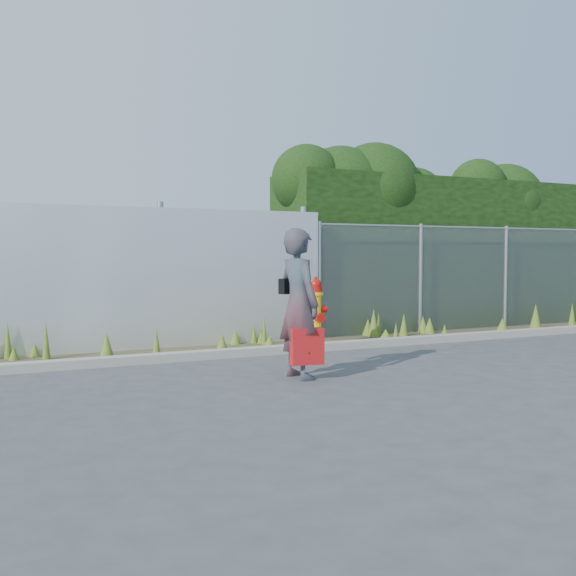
{
  "coord_description": "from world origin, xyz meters",
  "views": [
    {
      "loc": [
        -4.16,
        -6.83,
        1.48
      ],
      "look_at": [
        -0.3,
        1.4,
        1.0
      ],
      "focal_mm": 40.0,
      "sensor_mm": 36.0,
      "label": 1
    }
  ],
  "objects": [
    {
      "name": "ground",
      "position": [
        0.0,
        0.0,
        0.0
      ],
      "size": [
        80.0,
        80.0,
        0.0
      ],
      "primitive_type": "plane",
      "color": "#3E3F41",
      "rests_on": "ground"
    },
    {
      "name": "curb",
      "position": [
        0.0,
        1.8,
        0.06
      ],
      "size": [
        16.0,
        0.22,
        0.12
      ],
      "primitive_type": "cube",
      "color": "gray",
      "rests_on": "ground"
    },
    {
      "name": "weed_strip",
      "position": [
        0.02,
        2.52,
        0.14
      ],
      "size": [
        16.0,
        1.29,
        0.54
      ],
      "color": "#413A25",
      "rests_on": "ground"
    },
    {
      "name": "corrugated_fence",
      "position": [
        -3.25,
        3.01,
        1.1
      ],
      "size": [
        8.5,
        0.21,
        2.3
      ],
      "color": "silver",
      "rests_on": "ground"
    },
    {
      "name": "chainlink_fence",
      "position": [
        4.25,
        3.0,
        1.03
      ],
      "size": [
        6.5,
        0.07,
        2.05
      ],
      "color": "gray",
      "rests_on": "ground"
    },
    {
      "name": "hedge",
      "position": [
        4.22,
        4.03,
        2.01
      ],
      "size": [
        7.56,
        1.95,
        3.68
      ],
      "color": "black",
      "rests_on": "ground"
    },
    {
      "name": "fire_hydrant",
      "position": [
        0.5,
        2.07,
        0.55
      ],
      "size": [
        0.38,
        0.34,
        1.12
      ],
      "rotation": [
        0.0,
        0.0,
        -0.01
      ],
      "color": "yellow",
      "rests_on": "ground"
    },
    {
      "name": "woman",
      "position": [
        -0.82,
        -0.0,
        0.89
      ],
      "size": [
        0.52,
        0.71,
        1.79
      ],
      "primitive_type": "imported",
      "rotation": [
        0.0,
        0.0,
        1.71
      ],
      "color": "#0F5A64",
      "rests_on": "ground"
    },
    {
      "name": "red_tote_bag",
      "position": [
        -0.81,
        -0.2,
        0.41
      ],
      "size": [
        0.38,
        0.14,
        0.5
      ],
      "rotation": [
        0.0,
        0.0,
        -0.17
      ],
      "color": "#AF1E0A"
    },
    {
      "name": "black_shoulder_bag",
      "position": [
        -0.84,
        0.23,
        1.09
      ],
      "size": [
        0.25,
        0.1,
        0.19
      ],
      "rotation": [
        0.0,
        0.0,
        0.37
      ],
      "color": "black"
    }
  ]
}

